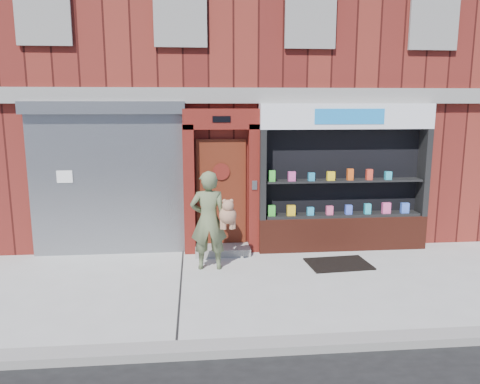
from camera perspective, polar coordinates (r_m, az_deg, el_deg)
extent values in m
plane|color=#9E9E99|center=(8.06, 4.02, -11.11)|extent=(80.00, 80.00, 0.00)
cube|color=gray|center=(6.13, 7.51, -17.98)|extent=(60.00, 0.30, 0.12)
cube|color=#591814|center=(13.48, -0.10, 14.99)|extent=(12.00, 8.00, 8.00)
cube|color=gray|center=(9.38, 2.30, 11.66)|extent=(12.00, 0.16, 0.30)
cube|color=black|center=(9.90, -22.93, 20.42)|extent=(0.90, 0.06, 1.40)
cube|color=gray|center=(9.87, -23.01, 20.46)|extent=(1.00, 0.06, 1.50)
cube|color=black|center=(9.52, -7.32, 21.57)|extent=(0.90, 0.06, 1.40)
cube|color=gray|center=(9.48, -7.33, 21.61)|extent=(1.00, 0.06, 1.50)
cube|color=black|center=(9.79, 8.57, 21.24)|extent=(0.90, 0.06, 1.40)
cube|color=gray|center=(9.75, 8.63, 21.28)|extent=(1.00, 0.06, 1.50)
cube|color=black|center=(10.65, 22.57, 19.70)|extent=(0.90, 0.06, 1.40)
cube|color=gray|center=(10.61, 22.68, 19.73)|extent=(1.00, 0.06, 1.50)
cube|color=gray|center=(9.61, -15.81, 0.76)|extent=(3.00, 0.10, 2.80)
cube|color=slate|center=(9.42, -16.35, 9.84)|extent=(3.10, 0.30, 0.24)
cube|color=white|center=(9.69, -20.60, 1.76)|extent=(0.30, 0.01, 0.24)
cube|color=#59140F|center=(9.39, -6.22, 0.26)|extent=(0.22, 0.28, 2.60)
cube|color=#59140F|center=(9.46, 1.67, 0.40)|extent=(0.22, 0.28, 2.60)
cube|color=#59140F|center=(9.26, -2.33, 8.89)|extent=(1.50, 0.28, 0.40)
cube|color=black|center=(9.11, -2.27, 8.86)|extent=(0.35, 0.01, 0.12)
cube|color=#531D0F|center=(9.53, -2.30, -0.14)|extent=(1.00, 0.06, 2.20)
cylinder|color=black|center=(9.42, -2.30, 2.50)|extent=(0.28, 0.02, 0.28)
cylinder|color=#59140F|center=(9.41, -2.30, 2.49)|extent=(0.34, 0.02, 0.34)
cube|color=gray|center=(9.55, -2.15, -7.09)|extent=(1.10, 0.55, 0.15)
cube|color=slate|center=(9.30, 1.79, 0.84)|extent=(0.10, 0.02, 0.18)
cube|color=#521E13|center=(10.02, 12.28, -4.84)|extent=(3.50, 0.40, 0.70)
cube|color=black|center=(9.38, 2.70, 2.15)|extent=(0.12, 0.40, 1.80)
cube|color=black|center=(10.41, 21.46, 2.27)|extent=(0.12, 0.40, 1.80)
cube|color=black|center=(9.94, 12.24, 2.41)|extent=(3.30, 0.03, 1.80)
cube|color=black|center=(9.92, 12.37, -2.73)|extent=(3.20, 0.36, 0.06)
cube|color=black|center=(9.78, 12.54, 1.38)|extent=(3.20, 0.36, 0.04)
cube|color=white|center=(9.66, 12.85, 9.01)|extent=(3.50, 0.40, 0.50)
cube|color=#1975C0|center=(9.47, 13.24, 8.96)|extent=(1.40, 0.01, 0.30)
cube|color=green|center=(9.46, 3.87, -2.29)|extent=(0.14, 0.09, 0.22)
cube|color=yellow|center=(9.54, 6.24, -2.25)|extent=(0.16, 0.09, 0.21)
cube|color=#2798C5|center=(9.63, 8.57, -2.33)|extent=(0.13, 0.09, 0.16)
cube|color=#E94D7E|center=(9.73, 10.86, -2.21)|extent=(0.13, 0.09, 0.18)
cube|color=blue|center=(9.85, 13.09, -2.11)|extent=(0.13, 0.09, 0.19)
cube|color=#27AEC5|center=(9.98, 15.27, -1.98)|extent=(0.13, 0.09, 0.21)
cube|color=#EC4E92|center=(10.13, 17.39, -1.87)|extent=(0.17, 0.09, 0.22)
cube|color=#4067DA|center=(10.29, 19.44, -1.84)|extent=(0.16, 0.09, 0.21)
cube|color=green|center=(9.33, 3.92, 1.96)|extent=(0.12, 0.09, 0.22)
cube|color=#D54795|center=(9.41, 6.33, 1.91)|extent=(0.14, 0.09, 0.19)
cube|color=teal|center=(9.50, 8.69, 1.85)|extent=(0.13, 0.09, 0.16)
cube|color=yellow|center=(9.60, 11.01, 1.93)|extent=(0.15, 0.09, 0.18)
cube|color=#DD5317|center=(9.72, 13.27, 2.09)|extent=(0.12, 0.09, 0.23)
cube|color=red|center=(9.86, 15.48, 2.06)|extent=(0.12, 0.09, 0.22)
cube|color=#27AAC7|center=(10.01, 17.61, 1.93)|extent=(0.13, 0.09, 0.16)
imported|color=#596542|center=(8.52, -3.86, -3.47)|extent=(0.68, 0.46, 1.82)
sphere|color=#926449|center=(8.42, -1.51, -2.85)|extent=(0.31, 0.31, 0.31)
sphere|color=#926449|center=(8.33, -1.49, -1.67)|extent=(0.21, 0.21, 0.21)
sphere|color=#926449|center=(8.31, -1.92, -1.12)|extent=(0.07, 0.07, 0.07)
sphere|color=#926449|center=(8.32, -1.06, -1.10)|extent=(0.07, 0.07, 0.07)
cylinder|color=#926449|center=(8.45, -2.21, -3.90)|extent=(0.07, 0.07, 0.19)
cylinder|color=#926449|center=(8.47, -0.79, -3.87)|extent=(0.07, 0.07, 0.19)
cylinder|color=#926449|center=(8.44, -1.92, -3.93)|extent=(0.07, 0.07, 0.19)
cylinder|color=#926449|center=(8.44, -1.06, -3.92)|extent=(0.07, 0.07, 0.19)
cube|color=black|center=(9.13, 11.92, -8.56)|extent=(1.21, 0.89, 0.03)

